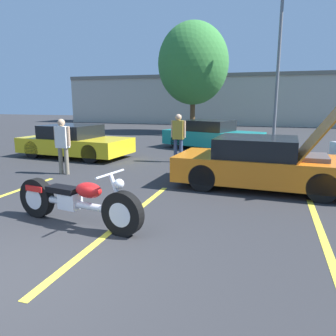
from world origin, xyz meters
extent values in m
cube|color=yellow|center=(0.59, 2.16, 0.00)|extent=(0.12, 4.88, 0.01)
cube|color=yellow|center=(3.87, 2.16, 0.00)|extent=(0.12, 4.88, 0.01)
cube|color=#B2AD9E|center=(0.00, 27.86, 2.20)|extent=(32.00, 4.00, 4.40)
cube|color=slate|center=(0.00, 27.86, 4.25)|extent=(32.00, 4.20, 0.30)
cylinder|color=slate|center=(3.14, 17.49, 4.11)|extent=(0.18, 0.18, 8.22)
cylinder|color=brown|center=(-2.04, 18.58, 1.25)|extent=(0.32, 0.32, 2.49)
ellipsoid|color=#387F38|center=(-2.04, 18.58, 4.44)|extent=(4.51, 4.51, 5.19)
cylinder|color=black|center=(0.85, 1.66, 0.36)|extent=(0.73, 0.28, 0.72)
cylinder|color=black|center=(-1.02, 1.98, 0.36)|extent=(0.73, 0.28, 0.72)
cylinder|color=silver|center=(0.85, 1.66, 0.36)|extent=(0.42, 0.23, 0.39)
cylinder|color=silver|center=(-1.02, 1.98, 0.36)|extent=(0.42, 0.23, 0.39)
cylinder|color=silver|center=(-0.08, 1.82, 0.38)|extent=(1.60, 0.39, 0.12)
cube|color=silver|center=(-0.22, 1.85, 0.42)|extent=(0.40, 0.30, 0.28)
ellipsoid|color=red|center=(0.20, 1.78, 0.66)|extent=(0.54, 0.36, 0.26)
cube|color=black|center=(-0.36, 1.87, 0.60)|extent=(0.63, 0.35, 0.10)
cube|color=red|center=(-0.97, 1.97, 0.56)|extent=(0.43, 0.28, 0.10)
cylinder|color=silver|center=(0.75, 1.68, 0.68)|extent=(0.31, 0.12, 0.63)
cylinder|color=silver|center=(0.64, 1.70, 0.98)|extent=(0.15, 0.70, 0.04)
sphere|color=silver|center=(0.80, 1.67, 0.84)|extent=(0.16, 0.16, 0.16)
cylinder|color=silver|center=(-0.49, 2.00, 0.32)|extent=(1.23, 0.29, 0.09)
cube|color=orange|center=(2.84, 5.36, 0.48)|extent=(4.22, 2.03, 0.60)
cube|color=black|center=(2.68, 5.37, 1.01)|extent=(1.94, 1.74, 0.46)
cylinder|color=black|center=(4.08, 4.49, 0.32)|extent=(0.66, 0.25, 0.65)
cylinder|color=black|center=(4.16, 6.11, 0.32)|extent=(0.66, 0.25, 0.65)
cylinder|color=black|center=(1.52, 4.61, 0.32)|extent=(0.66, 0.25, 0.65)
cylinder|color=black|center=(1.60, 6.23, 0.32)|extent=(0.66, 0.25, 0.65)
cube|color=orange|center=(4.02, 5.30, 1.37)|extent=(0.94, 1.73, 1.21)
cube|color=#4C4C51|center=(3.98, 5.31, 0.74)|extent=(0.65, 1.04, 0.28)
cube|color=yellow|center=(-4.05, 7.91, 0.46)|extent=(4.28, 2.27, 0.56)
cube|color=black|center=(-4.22, 7.92, 0.97)|extent=(2.00, 1.87, 0.47)
cylinder|color=black|center=(-2.86, 6.96, 0.32)|extent=(0.66, 0.28, 0.65)
cylinder|color=black|center=(-2.70, 8.64, 0.32)|extent=(0.66, 0.28, 0.65)
cylinder|color=black|center=(-5.40, 7.18, 0.32)|extent=(0.66, 0.28, 0.65)
cylinder|color=black|center=(-5.25, 8.86, 0.32)|extent=(0.66, 0.28, 0.65)
cube|color=teal|center=(0.53, 11.47, 0.49)|extent=(4.56, 3.02, 0.63)
cube|color=black|center=(0.37, 11.52, 1.04)|extent=(2.31, 2.09, 0.46)
cylinder|color=black|center=(1.52, 10.33, 0.33)|extent=(0.69, 0.42, 0.65)
cylinder|color=black|center=(2.02, 11.73, 0.33)|extent=(0.69, 0.42, 0.65)
cylinder|color=black|center=(-0.95, 11.20, 0.33)|extent=(0.69, 0.42, 0.65)
cylinder|color=black|center=(-0.46, 12.61, 0.33)|extent=(0.69, 0.42, 0.65)
cylinder|color=#38476B|center=(-0.14, 8.03, 0.40)|extent=(0.12, 0.12, 0.80)
cylinder|color=#38476B|center=(0.06, 8.03, 0.40)|extent=(0.12, 0.12, 0.80)
cube|color=#B29933|center=(-0.04, 8.03, 1.12)|extent=(0.36, 0.20, 0.64)
cylinder|color=tan|center=(-0.26, 8.03, 1.15)|extent=(0.08, 0.08, 0.57)
cylinder|color=tan|center=(0.18, 8.03, 1.15)|extent=(0.08, 0.08, 0.57)
sphere|color=tan|center=(-0.04, 8.03, 1.55)|extent=(0.22, 0.22, 0.22)
cylinder|color=gray|center=(-2.80, 5.21, 0.39)|extent=(0.12, 0.12, 0.77)
cylinder|color=gray|center=(-2.60, 5.21, 0.39)|extent=(0.12, 0.12, 0.77)
cube|color=white|center=(-2.70, 5.21, 1.08)|extent=(0.36, 0.20, 0.61)
cylinder|color=tan|center=(-2.92, 5.21, 1.11)|extent=(0.08, 0.08, 0.55)
cylinder|color=tan|center=(-2.48, 5.21, 1.11)|extent=(0.08, 0.08, 0.55)
sphere|color=tan|center=(-2.70, 5.21, 1.49)|extent=(0.21, 0.21, 0.21)
camera|label=1|loc=(3.00, -2.78, 2.10)|focal=35.00mm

